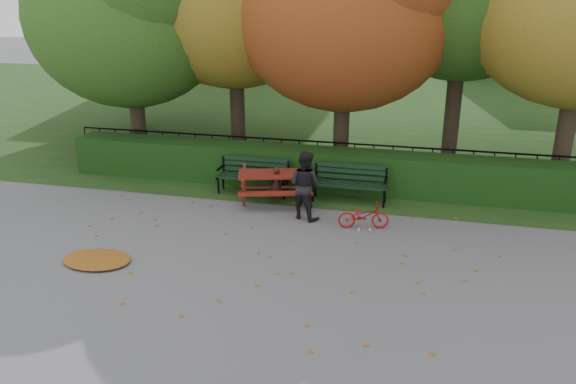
% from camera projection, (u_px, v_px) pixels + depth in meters
% --- Properties ---
extents(ground, '(90.00, 90.00, 0.00)m').
position_uv_depth(ground, '(263.00, 264.00, 10.47)').
color(ground, slate).
rests_on(ground, ground).
extents(grass_strip, '(90.00, 90.00, 0.00)m').
position_uv_depth(grass_strip, '(356.00, 113.00, 23.26)').
color(grass_strip, '#1C3E16').
rests_on(grass_strip, ground).
extents(hedge, '(13.00, 0.90, 1.00)m').
position_uv_depth(hedge, '(311.00, 168.00, 14.41)').
color(hedge, black).
rests_on(hedge, ground).
extents(iron_fence, '(14.00, 0.04, 1.02)m').
position_uv_depth(iron_fence, '(317.00, 158.00, 15.13)').
color(iron_fence, black).
rests_on(iron_fence, ground).
extents(tree_a, '(5.88, 5.60, 7.48)m').
position_uv_depth(tree_a, '(133.00, 1.00, 15.18)').
color(tree_a, '#30251A').
rests_on(tree_a, ground).
extents(bench_left, '(1.80, 0.57, 0.88)m').
position_uv_depth(bench_left, '(254.00, 173.00, 13.96)').
color(bench_left, black).
rests_on(bench_left, ground).
extents(bench_right, '(1.80, 0.57, 0.88)m').
position_uv_depth(bench_right, '(350.00, 180.00, 13.43)').
color(bench_right, black).
rests_on(bench_right, ground).
extents(picnic_table, '(2.03, 1.80, 0.84)m').
position_uv_depth(picnic_table, '(275.00, 179.00, 13.34)').
color(picnic_table, maroon).
rests_on(picnic_table, ground).
extents(leaf_pile, '(1.56, 1.34, 0.09)m').
position_uv_depth(leaf_pile, '(97.00, 259.00, 10.54)').
color(leaf_pile, brown).
rests_on(leaf_pile, ground).
extents(leaf_scatter, '(9.00, 5.70, 0.01)m').
position_uv_depth(leaf_scatter, '(268.00, 257.00, 10.74)').
color(leaf_scatter, brown).
rests_on(leaf_scatter, ground).
extents(child, '(0.39, 0.33, 0.90)m').
position_uv_depth(child, '(276.00, 185.00, 13.32)').
color(child, '#3B1A12').
rests_on(child, ground).
extents(adult, '(0.92, 0.84, 1.55)m').
position_uv_depth(adult, '(305.00, 185.00, 12.34)').
color(adult, black).
rests_on(adult, ground).
extents(bicycle, '(1.13, 0.60, 0.57)m').
position_uv_depth(bicycle, '(364.00, 216.00, 11.95)').
color(bicycle, '#AD1010').
rests_on(bicycle, ground).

